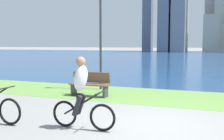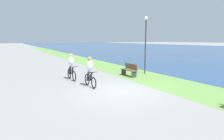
# 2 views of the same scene
# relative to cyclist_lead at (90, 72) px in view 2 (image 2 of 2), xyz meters

# --- Properties ---
(ground_plane) EXTENTS (300.00, 300.00, 0.00)m
(ground_plane) POSITION_rel_cyclist_lead_xyz_m (1.51, 0.93, -0.83)
(ground_plane) COLOR gray
(grass_strip_bayside) EXTENTS (120.00, 3.31, 0.01)m
(grass_strip_bayside) POSITION_rel_cyclist_lead_xyz_m (1.51, 4.48, -0.83)
(grass_strip_bayside) COLOR #6B9947
(grass_strip_bayside) RESTS_ON ground
(cyclist_lead) EXTENTS (1.58, 0.52, 1.66)m
(cyclist_lead) POSITION_rel_cyclist_lead_xyz_m (0.00, 0.00, 0.00)
(cyclist_lead) COLOR black
(cyclist_lead) RESTS_ON ground
(cyclist_trailing) EXTENTS (1.72, 0.52, 1.70)m
(cyclist_trailing) POSITION_rel_cyclist_lead_xyz_m (-2.32, -0.34, 0.01)
(cyclist_trailing) COLOR black
(cyclist_trailing) RESTS_ON ground
(bench_far_along_path) EXTENTS (1.50, 0.47, 0.90)m
(bench_far_along_path) POSITION_rel_cyclist_lead_xyz_m (-1.51, 3.66, -0.38)
(bench_far_along_path) COLOR brown
(bench_far_along_path) RESTS_ON ground
(lamppost_tall) EXTENTS (0.28, 0.28, 4.27)m
(lamppost_tall) POSITION_rel_cyclist_lead_xyz_m (-1.74, 5.23, 1.93)
(lamppost_tall) COLOR #38383D
(lamppost_tall) RESTS_ON ground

